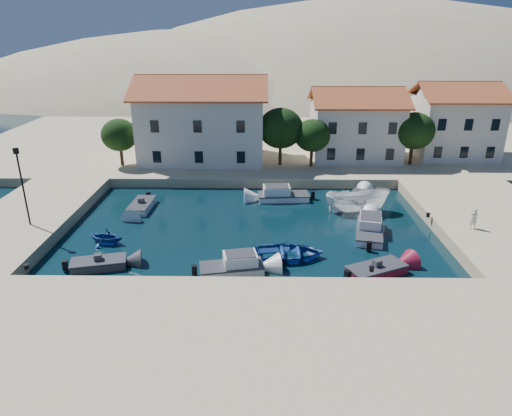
{
  "coord_description": "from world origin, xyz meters",
  "views": [
    {
      "loc": [
        0.92,
        -25.04,
        15.47
      ],
      "look_at": [
        0.46,
        9.28,
        2.0
      ],
      "focal_mm": 32.0,
      "sensor_mm": 36.0,
      "label": 1
    }
  ],
  "objects_px": {
    "cabin_cruiser_south": "(232,267)",
    "rowboat_south": "(287,258)",
    "cabin_cruiser_east": "(370,230)",
    "pedestrian": "(474,218)",
    "lamppost": "(21,180)",
    "building_right": "(455,119)",
    "building_left": "(203,117)",
    "building_mid": "(356,122)",
    "boat_east": "(356,212)"
  },
  "relations": [
    {
      "from": "boat_east",
      "to": "pedestrian",
      "type": "height_order",
      "value": "pedestrian"
    },
    {
      "from": "lamppost",
      "to": "cabin_cruiser_east",
      "type": "relative_size",
      "value": 1.16
    },
    {
      "from": "lamppost",
      "to": "cabin_cruiser_south",
      "type": "bearing_deg",
      "value": -19.36
    },
    {
      "from": "pedestrian",
      "to": "building_right",
      "type": "bearing_deg",
      "value": -113.39
    },
    {
      "from": "building_right",
      "to": "cabin_cruiser_east",
      "type": "relative_size",
      "value": 1.76
    },
    {
      "from": "cabin_cruiser_south",
      "to": "building_left",
      "type": "bearing_deg",
      "value": 89.73
    },
    {
      "from": "building_mid",
      "to": "pedestrian",
      "type": "bearing_deg",
      "value": -75.84
    },
    {
      "from": "building_right",
      "to": "rowboat_south",
      "type": "relative_size",
      "value": 1.78
    },
    {
      "from": "boat_east",
      "to": "pedestrian",
      "type": "distance_m",
      "value": 9.92
    },
    {
      "from": "cabin_cruiser_east",
      "to": "lamppost",
      "type": "bearing_deg",
      "value": 103.81
    },
    {
      "from": "building_left",
      "to": "building_mid",
      "type": "bearing_deg",
      "value": 3.18
    },
    {
      "from": "building_left",
      "to": "cabin_cruiser_east",
      "type": "height_order",
      "value": "building_left"
    },
    {
      "from": "cabin_cruiser_east",
      "to": "boat_east",
      "type": "distance_m",
      "value": 5.14
    },
    {
      "from": "cabin_cruiser_east",
      "to": "cabin_cruiser_south",
      "type": "bearing_deg",
      "value": 133.09
    },
    {
      "from": "building_left",
      "to": "cabin_cruiser_south",
      "type": "bearing_deg",
      "value": -79.21
    },
    {
      "from": "cabin_cruiser_south",
      "to": "lamppost",
      "type": "bearing_deg",
      "value": 149.59
    },
    {
      "from": "cabin_cruiser_south",
      "to": "pedestrian",
      "type": "bearing_deg",
      "value": 5.54
    },
    {
      "from": "cabin_cruiser_south",
      "to": "boat_east",
      "type": "bearing_deg",
      "value": 35.78
    },
    {
      "from": "cabin_cruiser_south",
      "to": "rowboat_south",
      "type": "relative_size",
      "value": 0.86
    },
    {
      "from": "cabin_cruiser_south",
      "to": "cabin_cruiser_east",
      "type": "distance_m",
      "value": 12.38
    },
    {
      "from": "rowboat_south",
      "to": "building_right",
      "type": "bearing_deg",
      "value": -41.66
    },
    {
      "from": "lamppost",
      "to": "building_left",
      "type": "bearing_deg",
      "value": 60.1
    },
    {
      "from": "building_left",
      "to": "lamppost",
      "type": "xyz_separation_m",
      "value": [
        -11.5,
        -20.0,
        -1.18
      ]
    },
    {
      "from": "cabin_cruiser_south",
      "to": "pedestrian",
      "type": "xyz_separation_m",
      "value": [
        18.45,
        5.5,
        1.35
      ]
    },
    {
      "from": "rowboat_south",
      "to": "pedestrian",
      "type": "height_order",
      "value": "pedestrian"
    },
    {
      "from": "cabin_cruiser_east",
      "to": "pedestrian",
      "type": "height_order",
      "value": "pedestrian"
    },
    {
      "from": "building_right",
      "to": "lamppost",
      "type": "distance_m",
      "value": 46.98
    },
    {
      "from": "building_left",
      "to": "rowboat_south",
      "type": "xyz_separation_m",
      "value": [
        8.79,
        -23.54,
        -5.94
      ]
    },
    {
      "from": "building_mid",
      "to": "cabin_cruiser_south",
      "type": "height_order",
      "value": "building_mid"
    },
    {
      "from": "building_left",
      "to": "building_mid",
      "type": "height_order",
      "value": "building_left"
    },
    {
      "from": "building_mid",
      "to": "lamppost",
      "type": "bearing_deg",
      "value": -144.55
    },
    {
      "from": "building_left",
      "to": "cabin_cruiser_east",
      "type": "relative_size",
      "value": 2.73
    },
    {
      "from": "building_left",
      "to": "boat_east",
      "type": "bearing_deg",
      "value": -42.77
    },
    {
      "from": "building_left",
      "to": "cabin_cruiser_south",
      "type": "distance_m",
      "value": 26.79
    },
    {
      "from": "pedestrian",
      "to": "boat_east",
      "type": "bearing_deg",
      "value": -43.74
    },
    {
      "from": "building_mid",
      "to": "cabin_cruiser_south",
      "type": "relative_size",
      "value": 2.3
    },
    {
      "from": "lamppost",
      "to": "pedestrian",
      "type": "relative_size",
      "value": 3.76
    },
    {
      "from": "building_mid",
      "to": "rowboat_south",
      "type": "bearing_deg",
      "value": -110.58
    },
    {
      "from": "building_left",
      "to": "boat_east",
      "type": "distance_m",
      "value": 22.02
    },
    {
      "from": "cabin_cruiser_south",
      "to": "rowboat_south",
      "type": "height_order",
      "value": "cabin_cruiser_south"
    },
    {
      "from": "building_mid",
      "to": "rowboat_south",
      "type": "xyz_separation_m",
      "value": [
        -9.21,
        -24.54,
        -5.22
      ]
    },
    {
      "from": "pedestrian",
      "to": "building_mid",
      "type": "bearing_deg",
      "value": -82.63
    },
    {
      "from": "cabin_cruiser_south",
      "to": "rowboat_south",
      "type": "distance_m",
      "value": 4.5
    },
    {
      "from": "pedestrian",
      "to": "lamppost",
      "type": "bearing_deg",
      "value": -7.22
    },
    {
      "from": "cabin_cruiser_south",
      "to": "cabin_cruiser_east",
      "type": "bearing_deg",
      "value": 19.23
    },
    {
      "from": "cabin_cruiser_south",
      "to": "building_right",
      "type": "bearing_deg",
      "value": 36.84
    },
    {
      "from": "building_right",
      "to": "lamppost",
      "type": "height_order",
      "value": "building_right"
    },
    {
      "from": "lamppost",
      "to": "boat_east",
      "type": "xyz_separation_m",
      "value": [
        27.07,
        5.6,
        -4.75
      ]
    },
    {
      "from": "rowboat_south",
      "to": "cabin_cruiser_east",
      "type": "distance_m",
      "value": 7.92
    },
    {
      "from": "lamppost",
      "to": "rowboat_south",
      "type": "distance_m",
      "value": 21.13
    }
  ]
}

